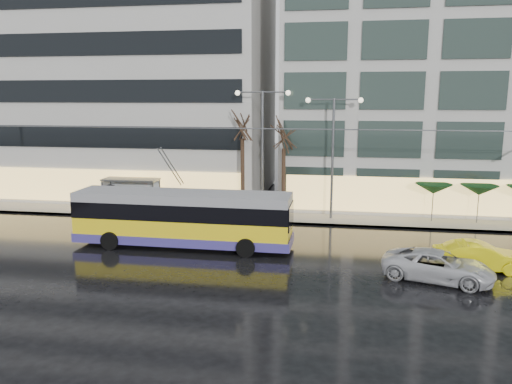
# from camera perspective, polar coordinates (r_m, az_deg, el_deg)

# --- Properties ---
(ground) EXTENTS (140.00, 140.00, 0.00)m
(ground) POSITION_cam_1_polar(r_m,az_deg,el_deg) (27.09, -6.98, -8.07)
(ground) COLOR black
(ground) RESTS_ON ground
(sidewalk) EXTENTS (80.00, 10.00, 0.15)m
(sidewalk) POSITION_cam_1_polar(r_m,az_deg,el_deg) (39.89, 1.41, -1.70)
(sidewalk) COLOR gray
(sidewalk) RESTS_ON ground
(kerb) EXTENTS (80.00, 0.10, 0.15)m
(kerb) POSITION_cam_1_polar(r_m,az_deg,el_deg) (35.12, 0.30, -3.44)
(kerb) COLOR slate
(kerb) RESTS_ON ground
(building_left) EXTENTS (34.00, 14.00, 22.00)m
(building_left) POSITION_cam_1_polar(r_m,az_deg,el_deg) (49.48, -19.35, 13.05)
(building_left) COLOR #B0AEA9
(building_left) RESTS_ON sidewalk
(building_right) EXTENTS (32.00, 14.00, 25.00)m
(building_right) POSITION_cam_1_polar(r_m,az_deg,el_deg) (45.27, 25.11, 14.82)
(building_right) COLOR #B0AEA9
(building_right) RESTS_ON sidewalk
(trolleybus) EXTENTS (12.82, 5.05, 5.93)m
(trolleybus) POSITION_cam_1_polar(r_m,az_deg,el_deg) (29.66, -8.35, -3.20)
(trolleybus) COLOR yellow
(trolleybus) RESTS_ON ground
(catenary) EXTENTS (42.24, 5.12, 7.00)m
(catenary) POSITION_cam_1_polar(r_m,az_deg,el_deg) (33.42, -1.69, 3.12)
(catenary) COLOR #595B60
(catenary) RESTS_ON ground
(bus_shelter) EXTENTS (4.20, 1.60, 2.51)m
(bus_shelter) POSITION_cam_1_polar(r_m,az_deg,el_deg) (39.19, -14.48, 0.54)
(bus_shelter) COLOR #595B60
(bus_shelter) RESTS_ON sidewalk
(street_lamp_near) EXTENTS (3.96, 0.36, 9.03)m
(street_lamp_near) POSITION_cam_1_polar(r_m,az_deg,el_deg) (35.87, 0.75, 6.45)
(street_lamp_near) COLOR #595B60
(street_lamp_near) RESTS_ON sidewalk
(street_lamp_far) EXTENTS (3.96, 0.36, 8.53)m
(street_lamp_far) POSITION_cam_1_polar(r_m,az_deg,el_deg) (35.50, 8.79, 5.83)
(street_lamp_far) COLOR #595B60
(street_lamp_far) RESTS_ON sidewalk
(tree_a) EXTENTS (3.20, 3.20, 8.40)m
(tree_a) POSITION_cam_1_polar(r_m,az_deg,el_deg) (36.25, -1.57, 8.23)
(tree_a) COLOR black
(tree_a) RESTS_ON sidewalk
(tree_b) EXTENTS (3.20, 3.20, 7.70)m
(tree_b) POSITION_cam_1_polar(r_m,az_deg,el_deg) (36.04, 3.22, 7.11)
(tree_b) COLOR black
(tree_b) RESTS_ON sidewalk
(parasol_a) EXTENTS (2.50, 2.50, 2.65)m
(parasol_a) POSITION_cam_1_polar(r_m,az_deg,el_deg) (36.73, 19.63, 0.34)
(parasol_a) COLOR #595B60
(parasol_a) RESTS_ON sidewalk
(parasol_b) EXTENTS (2.50, 2.50, 2.65)m
(parasol_b) POSITION_cam_1_polar(r_m,az_deg,el_deg) (37.39, 24.15, 0.20)
(parasol_b) COLOR #595B60
(parasol_b) RESTS_ON sidewalk
(taxi_b) EXTENTS (4.44, 1.56, 1.46)m
(taxi_b) POSITION_cam_1_polar(r_m,az_deg,el_deg) (28.04, 24.16, -6.74)
(taxi_b) COLOR yellow
(taxi_b) RESTS_ON ground
(sedan_silver) EXTENTS (5.67, 3.81, 1.44)m
(sedan_silver) POSITION_cam_1_polar(r_m,az_deg,el_deg) (25.84, 20.08, -7.93)
(sedan_silver) COLOR silver
(sedan_silver) RESTS_ON ground
(pedestrian_a) EXTENTS (0.98, 1.00, 2.19)m
(pedestrian_a) POSITION_cam_1_polar(r_m,az_deg,el_deg) (39.20, -12.34, 0.11)
(pedestrian_a) COLOR black
(pedestrian_a) RESTS_ON sidewalk
(pedestrian_b) EXTENTS (0.79, 0.63, 1.55)m
(pedestrian_b) POSITION_cam_1_polar(r_m,az_deg,el_deg) (37.87, -8.03, -1.17)
(pedestrian_b) COLOR black
(pedestrian_b) RESTS_ON sidewalk
(pedestrian_c) EXTENTS (1.24, 1.10, 2.11)m
(pedestrian_c) POSITION_cam_1_polar(r_m,az_deg,el_deg) (39.37, -16.26, -0.54)
(pedestrian_c) COLOR black
(pedestrian_c) RESTS_ON sidewalk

